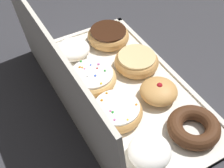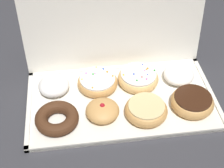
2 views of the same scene
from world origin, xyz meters
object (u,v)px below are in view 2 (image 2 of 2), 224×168
at_px(chocolate_cake_ring_donut_0, 57,118).
at_px(powdered_filled_donut_7, 179,75).
at_px(sprinkle_donut_5, 98,82).
at_px(powdered_filled_donut_4, 54,85).
at_px(jelly_filled_donut_1, 102,111).
at_px(chocolate_frosted_donut_3, 192,102).
at_px(glazed_ring_donut_2, 146,110).
at_px(donut_box, 122,100).
at_px(sprinkle_donut_6, 138,78).

distance_m(chocolate_cake_ring_donut_0, powdered_filled_donut_7, 0.38).
bearing_deg(sprinkle_donut_5, powdered_filled_donut_4, -178.56).
xyz_separation_m(jelly_filled_donut_1, chocolate_frosted_donut_3, (0.25, -0.00, -0.00)).
relative_size(glazed_ring_donut_2, chocolate_frosted_donut_3, 0.98).
bearing_deg(chocolate_frosted_donut_3, jelly_filled_donut_1, 179.96).
height_order(chocolate_frosted_donut_3, powdered_filled_donut_7, powdered_filled_donut_7).
bearing_deg(sprinkle_donut_5, chocolate_cake_ring_donut_0, -134.29).
distance_m(donut_box, glazed_ring_donut_2, 0.09).
bearing_deg(sprinkle_donut_5, donut_box, -44.20).
distance_m(glazed_ring_donut_2, powdered_filled_donut_4, 0.27).
distance_m(chocolate_frosted_donut_3, sprinkle_donut_6, 0.17).
bearing_deg(chocolate_cake_ring_donut_0, powdered_filled_donut_7, 18.29).
distance_m(sprinkle_donut_6, powdered_filled_donut_7, 0.12).
bearing_deg(sprinkle_donut_5, jelly_filled_donut_1, -89.35).
xyz_separation_m(jelly_filled_donut_1, sprinkle_donut_6, (0.12, 0.12, -0.00)).
bearing_deg(powdered_filled_donut_7, sprinkle_donut_5, 179.23).
distance_m(chocolate_cake_ring_donut_0, sprinkle_donut_6, 0.27).
height_order(jelly_filled_donut_1, sprinkle_donut_6, jelly_filled_donut_1).
bearing_deg(glazed_ring_donut_2, donut_box, 129.52).
distance_m(chocolate_cake_ring_donut_0, powdered_filled_donut_4, 0.12).
height_order(chocolate_cake_ring_donut_0, powdered_filled_donut_4, powdered_filled_donut_4).
xyz_separation_m(donut_box, sprinkle_donut_5, (-0.06, 0.06, 0.02)).
bearing_deg(jelly_filled_donut_1, glazed_ring_donut_2, -5.83).
height_order(chocolate_cake_ring_donut_0, chocolate_frosted_donut_3, chocolate_frosted_donut_3).
bearing_deg(glazed_ring_donut_2, chocolate_cake_ring_donut_0, 178.88).
distance_m(chocolate_frosted_donut_3, sprinkle_donut_5, 0.27).
xyz_separation_m(donut_box, chocolate_frosted_donut_3, (0.19, -0.06, 0.03)).
height_order(chocolate_frosted_donut_3, powdered_filled_donut_4, powdered_filled_donut_4).
bearing_deg(chocolate_cake_ring_donut_0, glazed_ring_donut_2, -1.12).
relative_size(glazed_ring_donut_2, powdered_filled_donut_7, 1.28).
relative_size(sprinkle_donut_5, powdered_filled_donut_7, 1.30).
height_order(sprinkle_donut_5, sprinkle_donut_6, sprinkle_donut_6).
xyz_separation_m(powdered_filled_donut_4, sprinkle_donut_5, (0.13, 0.00, -0.00)).
bearing_deg(glazed_ring_donut_2, sprinkle_donut_6, 88.52).
height_order(jelly_filled_donut_1, sprinkle_donut_5, jelly_filled_donut_1).
height_order(powdered_filled_donut_4, sprinkle_donut_6, powdered_filled_donut_4).
height_order(jelly_filled_donut_1, powdered_filled_donut_7, jelly_filled_donut_1).
relative_size(glazed_ring_donut_2, sprinkle_donut_6, 0.96).
relative_size(glazed_ring_donut_2, powdered_filled_donut_4, 1.31).
bearing_deg(donut_box, sprinkle_donut_6, 45.97).
distance_m(jelly_filled_donut_1, sprinkle_donut_6, 0.17).
bearing_deg(sprinkle_donut_6, chocolate_cake_ring_donut_0, -152.85).
xyz_separation_m(jelly_filled_donut_1, powdered_filled_donut_7, (0.24, 0.11, 0.00)).
height_order(donut_box, chocolate_frosted_donut_3, chocolate_frosted_donut_3).
bearing_deg(donut_box, chocolate_frosted_donut_3, -16.58).
relative_size(chocolate_cake_ring_donut_0, jelly_filled_donut_1, 1.28).
distance_m(glazed_ring_donut_2, powdered_filled_donut_7, 0.17).
distance_m(chocolate_frosted_donut_3, powdered_filled_donut_4, 0.39).
height_order(donut_box, sprinkle_donut_5, sprinkle_donut_5).
distance_m(chocolate_cake_ring_donut_0, jelly_filled_donut_1, 0.12).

